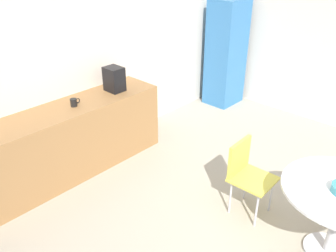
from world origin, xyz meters
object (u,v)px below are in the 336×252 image
Objects in this scene: chair_yellow at (246,169)px; mug_white at (121,86)px; locker_cabinet at (226,53)px; coffee_maker at (114,79)px; mug_green at (74,102)px.

chair_yellow is 6.43× the size of mug_white.
locker_cabinet is 14.20× the size of mug_white.
mug_green is at bearing -177.29° from coffee_maker.
coffee_maker is at bearing 151.93° from mug_white.
chair_yellow is 2.14m from mug_green.
chair_yellow is at bearing -86.51° from coffee_maker.
coffee_maker reaches higher than mug_green.
coffee_maker is at bearing 177.62° from locker_cabinet.
locker_cabinet is 2.41m from coffee_maker.
mug_white reaches higher than chair_yellow.
locker_cabinet reaches higher than mug_green.
locker_cabinet is at bearing -2.38° from coffee_maker.
locker_cabinet is 14.20× the size of mug_green.
mug_white is (-2.33, 0.06, 0.03)m from locker_cabinet.
locker_cabinet is at bearing -1.45° from mug_white.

